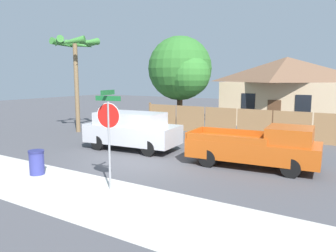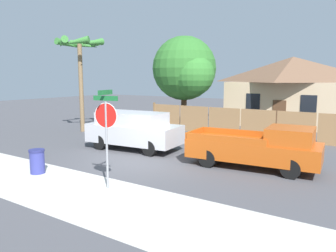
{
  "view_description": "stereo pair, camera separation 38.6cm",
  "coord_description": "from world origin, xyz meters",
  "px_view_note": "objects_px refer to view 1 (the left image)",
  "views": [
    {
      "loc": [
        7.93,
        -10.4,
        3.56
      ],
      "look_at": [
        1.04,
        0.68,
        1.6
      ],
      "focal_mm": 35.0,
      "sensor_mm": 36.0,
      "label": 1
    },
    {
      "loc": [
        8.26,
        -10.19,
        3.56
      ],
      "look_at": [
        1.04,
        0.68,
        1.6
      ],
      "focal_mm": 35.0,
      "sensor_mm": 36.0,
      "label": 2
    }
  ],
  "objects_px": {
    "house": "(286,89)",
    "orange_pickup": "(258,147)",
    "palm_tree": "(75,51)",
    "trash_bin": "(37,162)",
    "oak_tree": "(182,70)",
    "stop_sign": "(109,123)",
    "red_suv": "(132,130)"
  },
  "relations": [
    {
      "from": "house",
      "to": "orange_pickup",
      "type": "xyz_separation_m",
      "value": [
        2.0,
        -13.52,
        -1.8
      ]
    },
    {
      "from": "palm_tree",
      "to": "trash_bin",
      "type": "relative_size",
      "value": 6.64
    },
    {
      "from": "oak_tree",
      "to": "stop_sign",
      "type": "bearing_deg",
      "value": -70.46
    },
    {
      "from": "palm_tree",
      "to": "orange_pickup",
      "type": "distance_m",
      "value": 13.46
    },
    {
      "from": "palm_tree",
      "to": "red_suv",
      "type": "height_order",
      "value": "palm_tree"
    },
    {
      "from": "stop_sign",
      "to": "red_suv",
      "type": "bearing_deg",
      "value": 109.76
    },
    {
      "from": "red_suv",
      "to": "stop_sign",
      "type": "bearing_deg",
      "value": -63.98
    },
    {
      "from": "palm_tree",
      "to": "trash_bin",
      "type": "distance_m",
      "value": 10.65
    },
    {
      "from": "orange_pickup",
      "to": "trash_bin",
      "type": "xyz_separation_m",
      "value": [
        -6.62,
        -5.24,
        -0.37
      ]
    },
    {
      "from": "oak_tree",
      "to": "palm_tree",
      "type": "distance_m",
      "value": 7.12
    },
    {
      "from": "oak_tree",
      "to": "orange_pickup",
      "type": "relative_size",
      "value": 1.22
    },
    {
      "from": "stop_sign",
      "to": "trash_bin",
      "type": "xyz_separation_m",
      "value": [
        -3.36,
        -0.23,
        -1.68
      ]
    },
    {
      "from": "red_suv",
      "to": "stop_sign",
      "type": "height_order",
      "value": "stop_sign"
    },
    {
      "from": "palm_tree",
      "to": "red_suv",
      "type": "bearing_deg",
      "value": -20.09
    },
    {
      "from": "house",
      "to": "orange_pickup",
      "type": "bearing_deg",
      "value": -81.56
    },
    {
      "from": "oak_tree",
      "to": "trash_bin",
      "type": "height_order",
      "value": "oak_tree"
    },
    {
      "from": "red_suv",
      "to": "oak_tree",
      "type": "bearing_deg",
      "value": 95.14
    },
    {
      "from": "house",
      "to": "oak_tree",
      "type": "xyz_separation_m",
      "value": [
        -5.62,
        -6.22,
        1.42
      ]
    },
    {
      "from": "oak_tree",
      "to": "trash_bin",
      "type": "xyz_separation_m",
      "value": [
        1.01,
        -12.54,
        -3.59
      ]
    },
    {
      "from": "house",
      "to": "red_suv",
      "type": "bearing_deg",
      "value": -107.54
    },
    {
      "from": "palm_tree",
      "to": "trash_bin",
      "type": "xyz_separation_m",
      "value": [
        5.91,
        -7.5,
        -4.73
      ]
    },
    {
      "from": "orange_pickup",
      "to": "palm_tree",
      "type": "bearing_deg",
      "value": 164.54
    },
    {
      "from": "oak_tree",
      "to": "red_suv",
      "type": "distance_m",
      "value": 8.05
    },
    {
      "from": "orange_pickup",
      "to": "stop_sign",
      "type": "bearing_deg",
      "value": -128.26
    },
    {
      "from": "stop_sign",
      "to": "palm_tree",
      "type": "bearing_deg",
      "value": 130.39
    },
    {
      "from": "palm_tree",
      "to": "orange_pickup",
      "type": "height_order",
      "value": "palm_tree"
    },
    {
      "from": "red_suv",
      "to": "trash_bin",
      "type": "relative_size",
      "value": 5.28
    },
    {
      "from": "oak_tree",
      "to": "orange_pickup",
      "type": "xyz_separation_m",
      "value": [
        7.63,
        -7.3,
        -3.22
      ]
    },
    {
      "from": "house",
      "to": "red_suv",
      "type": "height_order",
      "value": "house"
    },
    {
      "from": "house",
      "to": "red_suv",
      "type": "distance_m",
      "value": 14.3
    },
    {
      "from": "house",
      "to": "trash_bin",
      "type": "relative_size",
      "value": 9.8
    },
    {
      "from": "trash_bin",
      "to": "house",
      "type": "bearing_deg",
      "value": 76.18
    }
  ]
}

